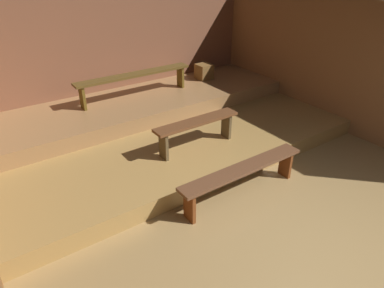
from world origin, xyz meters
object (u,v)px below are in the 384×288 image
at_px(bench_floor_center, 243,173).
at_px(bench_lower_center, 197,126).
at_px(bench_middle_center, 135,78).
at_px(wooden_crate_middle, 204,71).

distance_m(bench_floor_center, bench_lower_center, 1.16).
bearing_deg(bench_middle_center, bench_floor_center, -89.05).
bearing_deg(bench_lower_center, bench_floor_center, -91.49).
bearing_deg(wooden_crate_middle, bench_floor_center, -118.31).
bearing_deg(wooden_crate_middle, bench_middle_center, -174.86).
relative_size(bench_lower_center, bench_middle_center, 0.63).
height_order(bench_lower_center, bench_middle_center, bench_middle_center).
distance_m(bench_lower_center, wooden_crate_middle, 2.73).
height_order(bench_lower_center, wooden_crate_middle, wooden_crate_middle).
bearing_deg(bench_floor_center, bench_middle_center, 90.95).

